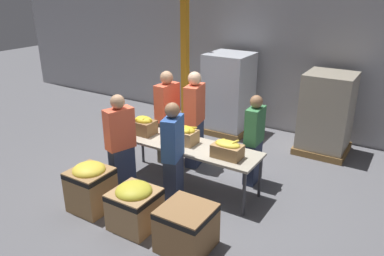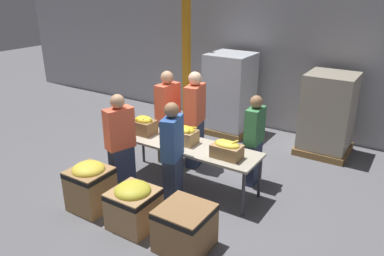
% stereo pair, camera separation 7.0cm
% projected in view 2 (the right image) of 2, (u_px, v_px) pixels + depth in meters
% --- Properties ---
extents(ground_plane, '(30.00, 30.00, 0.00)m').
position_uv_depth(ground_plane, '(187.00, 185.00, 6.38)').
color(ground_plane, slate).
extents(wall_back, '(16.00, 0.08, 4.00)m').
position_uv_depth(wall_back, '(269.00, 41.00, 8.28)').
color(wall_back, '#A8A8AD').
rests_on(wall_back, ground_plane).
extents(sorting_table, '(2.49, 0.73, 0.76)m').
position_uv_depth(sorting_table, '(186.00, 147.00, 6.12)').
color(sorting_table, '#B2A893').
rests_on(sorting_table, ground_plane).
extents(banana_box_0, '(0.38, 0.31, 0.32)m').
position_uv_depth(banana_box_0, '(144.00, 125.00, 6.48)').
color(banana_box_0, olive).
rests_on(banana_box_0, sorting_table).
extents(banana_box_1, '(0.41, 0.30, 0.29)m').
position_uv_depth(banana_box_1, '(185.00, 134.00, 6.10)').
color(banana_box_1, tan).
rests_on(banana_box_1, sorting_table).
extents(banana_box_2, '(0.45, 0.29, 0.28)m').
position_uv_depth(banana_box_2, '(227.00, 149.00, 5.60)').
color(banana_box_2, '#A37A4C').
rests_on(banana_box_2, sorting_table).
extents(volunteer_0, '(0.22, 0.42, 1.56)m').
position_uv_depth(volunteer_0, '(254.00, 141.00, 6.19)').
color(volunteer_0, '#2D3856').
rests_on(volunteer_0, ground_plane).
extents(volunteer_1, '(0.32, 0.51, 1.78)m').
position_uv_depth(volunteer_1, '(195.00, 120.00, 6.79)').
color(volunteer_1, '#2D3856').
rests_on(volunteer_1, ground_plane).
extents(volunteer_2, '(0.27, 0.49, 1.76)m').
position_uv_depth(volunteer_2, '(168.00, 118.00, 6.95)').
color(volunteer_2, '#6B604C').
rests_on(volunteer_2, ground_plane).
extents(volunteer_3, '(0.35, 0.49, 1.66)m').
position_uv_depth(volunteer_3, '(121.00, 145.00, 5.90)').
color(volunteer_3, '#2D3856').
rests_on(volunteer_3, ground_plane).
extents(volunteer_4, '(0.33, 0.48, 1.64)m').
position_uv_depth(volunteer_4, '(173.00, 155.00, 5.58)').
color(volunteer_4, '#2D3856').
rests_on(volunteer_4, ground_plane).
extents(donation_bin_0, '(0.57, 0.57, 0.76)m').
position_uv_depth(donation_bin_0, '(90.00, 185.00, 5.60)').
color(donation_bin_0, '#A37A4C').
rests_on(donation_bin_0, ground_plane).
extents(donation_bin_1, '(0.60, 0.60, 0.67)m').
position_uv_depth(donation_bin_1, '(134.00, 204.00, 5.19)').
color(donation_bin_1, tan).
rests_on(donation_bin_1, ground_plane).
extents(donation_bin_2, '(0.64, 0.64, 0.59)m').
position_uv_depth(donation_bin_2, '(185.00, 226.00, 4.78)').
color(donation_bin_2, olive).
rests_on(donation_bin_2, ground_plane).
extents(support_pillar, '(0.15, 0.15, 4.00)m').
position_uv_depth(support_pillar, '(186.00, 40.00, 8.48)').
color(support_pillar, orange).
rests_on(support_pillar, ground_plane).
extents(pallet_stack_0, '(0.98, 0.98, 1.62)m').
position_uv_depth(pallet_stack_0, '(328.00, 115.00, 7.34)').
color(pallet_stack_0, olive).
rests_on(pallet_stack_0, ground_plane).
extents(pallet_stack_1, '(1.01, 1.01, 1.79)m').
position_uv_depth(pallet_stack_1, '(230.00, 94.00, 8.38)').
color(pallet_stack_1, olive).
rests_on(pallet_stack_1, ground_plane).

